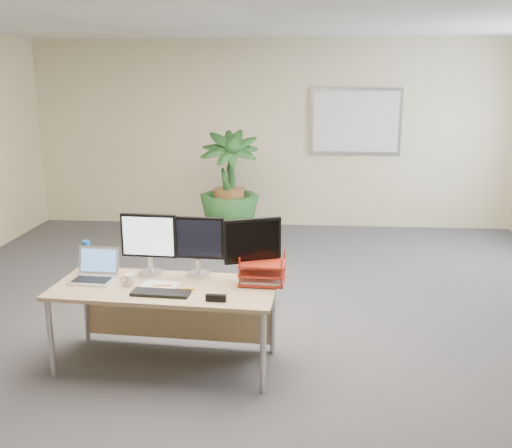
# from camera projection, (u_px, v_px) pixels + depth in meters

# --- Properties ---
(floor) EXTENTS (8.00, 8.00, 0.00)m
(floor) POSITION_uv_depth(u_px,v_px,m) (246.00, 343.00, 4.79)
(floor) COLOR #424146
(floor) RESTS_ON ground
(back_wall) EXTENTS (7.00, 0.04, 2.70)m
(back_wall) POSITION_uv_depth(u_px,v_px,m) (272.00, 135.00, 8.31)
(back_wall) COLOR beige
(back_wall) RESTS_ON floor
(ceiling) EXTENTS (7.00, 8.00, 0.02)m
(ceiling) POSITION_uv_depth(u_px,v_px,m) (245.00, 1.00, 4.12)
(ceiling) COLOR silver
(ceiling) RESTS_ON back_wall
(whiteboard) EXTENTS (1.30, 0.04, 0.95)m
(whiteboard) POSITION_uv_depth(u_px,v_px,m) (356.00, 122.00, 8.14)
(whiteboard) COLOR #B0B0B5
(whiteboard) RESTS_ON back_wall
(desk) EXTENTS (1.72, 0.81, 0.64)m
(desk) POSITION_uv_depth(u_px,v_px,m) (169.00, 298.00, 4.41)
(desk) COLOR tan
(desk) RESTS_ON floor
(floor_plant) EXTENTS (0.92, 0.92, 1.50)m
(floor_plant) POSITION_uv_depth(u_px,v_px,m) (229.00, 190.00, 7.35)
(floor_plant) COLOR #153B19
(floor_plant) RESTS_ON floor
(monitor_left) EXTENTS (0.45, 0.20, 0.49)m
(monitor_left) POSITION_uv_depth(u_px,v_px,m) (149.00, 240.00, 4.47)
(monitor_left) COLOR silver
(monitor_left) RESTS_ON desk
(monitor_right) EXTENTS (0.43, 0.19, 0.48)m
(monitor_right) POSITION_uv_depth(u_px,v_px,m) (198.00, 242.00, 4.45)
(monitor_right) COLOR silver
(monitor_right) RESTS_ON desk
(monitor_dark) EXTENTS (0.43, 0.20, 0.49)m
(monitor_dark) POSITION_uv_depth(u_px,v_px,m) (253.00, 246.00, 4.33)
(monitor_dark) COLOR silver
(monitor_dark) RESTS_ON desk
(laptop) EXTENTS (0.34, 0.30, 0.23)m
(laptop) POSITION_uv_depth(u_px,v_px,m) (95.00, 272.00, 4.43)
(laptop) COLOR white
(laptop) RESTS_ON desk
(keyboard) EXTENTS (0.43, 0.17, 0.02)m
(keyboard) POSITION_uv_depth(u_px,v_px,m) (161.00, 293.00, 4.12)
(keyboard) COLOR black
(keyboard) RESTS_ON desk
(coffee_mug) EXTENTS (0.11, 0.08, 0.09)m
(coffee_mug) POSITION_uv_depth(u_px,v_px,m) (129.00, 280.00, 4.29)
(coffee_mug) COLOR silver
(coffee_mug) RESTS_ON desk
(spiral_notebook) EXTENTS (0.28, 0.22, 0.01)m
(spiral_notebook) POSITION_uv_depth(u_px,v_px,m) (160.00, 286.00, 4.28)
(spiral_notebook) COLOR white
(spiral_notebook) RESTS_ON desk
(orange_pen) EXTENTS (0.14, 0.03, 0.01)m
(orange_pen) POSITION_uv_depth(u_px,v_px,m) (162.00, 286.00, 4.25)
(orange_pen) COLOR #F04B1A
(orange_pen) RESTS_ON spiral_notebook
(yellow_highlighter) EXTENTS (0.13, 0.02, 0.02)m
(yellow_highlighter) POSITION_uv_depth(u_px,v_px,m) (186.00, 289.00, 4.20)
(yellow_highlighter) COLOR yellow
(yellow_highlighter) RESTS_ON desk
(water_bottle) EXTENTS (0.07, 0.07, 0.25)m
(water_bottle) POSITION_uv_depth(u_px,v_px,m) (87.00, 256.00, 4.60)
(water_bottle) COLOR silver
(water_bottle) RESTS_ON desk
(letter_tray) EXTENTS (0.36, 0.28, 0.16)m
(letter_tray) POSITION_uv_depth(u_px,v_px,m) (262.00, 274.00, 4.33)
(letter_tray) COLOR #A62414
(letter_tray) RESTS_ON desk
(stapler) EXTENTS (0.15, 0.05, 0.05)m
(stapler) POSITION_uv_depth(u_px,v_px,m) (216.00, 298.00, 3.99)
(stapler) COLOR black
(stapler) RESTS_ON desk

